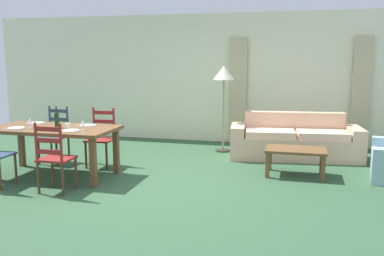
{
  "coord_description": "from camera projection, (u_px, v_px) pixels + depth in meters",
  "views": [
    {
      "loc": [
        2.09,
        -5.55,
        1.78
      ],
      "look_at": [
        0.55,
        0.43,
        0.75
      ],
      "focal_mm": 39.32,
      "sensor_mm": 36.0,
      "label": 1
    }
  ],
  "objects": [
    {
      "name": "wine_bottle",
      "position": [
        57.0,
        120.0,
        6.29
      ],
      "size": [
        0.07,
        0.07,
        0.32
      ],
      "color": "#143819",
      "rests_on": "dining_table"
    },
    {
      "name": "dining_chair_far_right",
      "position": [
        101.0,
        137.0,
        6.97
      ],
      "size": [
        0.44,
        0.42,
        0.96
      ],
      "color": "maroon",
      "rests_on": "ground_plane"
    },
    {
      "name": "ground_plane",
      "position": [
        148.0,
        183.0,
        6.11
      ],
      "size": [
        9.6,
        9.6,
        0.02
      ],
      "primitive_type": "cube",
      "color": "#2F5234"
    },
    {
      "name": "wine_glass_near_right",
      "position": [
        83.0,
        123.0,
        6.05
      ],
      "size": [
        0.06,
        0.06,
        0.16
      ],
      "color": "white",
      "rests_on": "dining_table"
    },
    {
      "name": "dinner_plate_far_left",
      "position": [
        37.0,
        123.0,
        6.67
      ],
      "size": [
        0.24,
        0.24,
        0.02
      ],
      "primitive_type": "cylinder",
      "color": "white",
      "rests_on": "dining_table"
    },
    {
      "name": "wall_far",
      "position": [
        200.0,
        78.0,
        9.04
      ],
      "size": [
        9.6,
        0.16,
        2.7
      ],
      "primitive_type": "cube",
      "color": "beige",
      "rests_on": "ground_plane"
    },
    {
      "name": "coffee_table",
      "position": [
        296.0,
        153.0,
        6.4
      ],
      "size": [
        0.9,
        0.56,
        0.42
      ],
      "color": "brown",
      "rests_on": "ground_plane"
    },
    {
      "name": "dinner_plate_far_right",
      "position": [
        88.0,
        125.0,
        6.45
      ],
      "size": [
        0.24,
        0.24,
        0.02
      ],
      "primitive_type": "cylinder",
      "color": "white",
      "rests_on": "dining_table"
    },
    {
      "name": "dinner_plate_near_left",
      "position": [
        16.0,
        128.0,
        6.2
      ],
      "size": [
        0.24,
        0.24,
        0.02
      ],
      "primitive_type": "cylinder",
      "color": "white",
      "rests_on": "dining_table"
    },
    {
      "name": "dining_chair_near_right",
      "position": [
        54.0,
        157.0,
        5.57
      ],
      "size": [
        0.42,
        0.4,
        0.96
      ],
      "color": "maroon",
      "rests_on": "ground_plane"
    },
    {
      "name": "dining_chair_far_left",
      "position": [
        55.0,
        135.0,
        7.2
      ],
      "size": [
        0.45,
        0.43,
        0.96
      ],
      "color": "#304054",
      "rests_on": "ground_plane"
    },
    {
      "name": "curtain_panel_left",
      "position": [
        238.0,
        91.0,
        8.74
      ],
      "size": [
        0.35,
        0.08,
        2.2
      ],
      "primitive_type": "cube",
      "color": "#BCB387",
      "rests_on": "ground_plane"
    },
    {
      "name": "couch",
      "position": [
        295.0,
        142.0,
        7.58
      ],
      "size": [
        2.36,
        1.05,
        0.8
      ],
      "color": "#E0B18E",
      "rests_on": "ground_plane"
    },
    {
      "name": "curtain_panel_right",
      "position": [
        361.0,
        94.0,
        8.15
      ],
      "size": [
        0.35,
        0.08,
        2.2
      ],
      "primitive_type": "cube",
      "color": "#BCB387",
      "rests_on": "ground_plane"
    },
    {
      "name": "fork_near_right",
      "position": [
        61.0,
        131.0,
        6.01
      ],
      "size": [
        0.02,
        0.17,
        0.01
      ],
      "primitive_type": "cube",
      "rotation": [
        0.0,
        0.0,
        0.03
      ],
      "color": "silver",
      "rests_on": "dining_table"
    },
    {
      "name": "dinner_plate_near_right",
      "position": [
        71.0,
        131.0,
        5.98
      ],
      "size": [
        0.24,
        0.24,
        0.02
      ],
      "primitive_type": "cylinder",
      "color": "white",
      "rests_on": "dining_table"
    },
    {
      "name": "dining_table",
      "position": [
        53.0,
        133.0,
        6.34
      ],
      "size": [
        1.9,
        0.96,
        0.75
      ],
      "color": "brown",
      "rests_on": "ground_plane"
    },
    {
      "name": "standing_lamp",
      "position": [
        224.0,
        78.0,
        7.9
      ],
      "size": [
        0.4,
        0.4,
        1.64
      ],
      "color": "#332D28",
      "rests_on": "ground_plane"
    },
    {
      "name": "coffee_cup_primary",
      "position": [
        68.0,
        126.0,
        6.15
      ],
      "size": [
        0.07,
        0.07,
        0.09
      ],
      "primitive_type": "cylinder",
      "color": "beige",
      "rests_on": "dining_table"
    },
    {
      "name": "fork_far_left",
      "position": [
        28.0,
        123.0,
        6.71
      ],
      "size": [
        0.03,
        0.17,
        0.01
      ],
      "primitive_type": "cube",
      "rotation": [
        0.0,
        0.0,
        0.07
      ],
      "color": "silver",
      "rests_on": "dining_table"
    },
    {
      "name": "fork_near_left",
      "position": [
        7.0,
        128.0,
        6.23
      ],
      "size": [
        0.03,
        0.17,
        0.01
      ],
      "primitive_type": "cube",
      "rotation": [
        0.0,
        0.0,
        -0.08
      ],
      "color": "silver",
      "rests_on": "dining_table"
    },
    {
      "name": "wine_glass_near_left",
      "position": [
        30.0,
        120.0,
        6.26
      ],
      "size": [
        0.06,
        0.06,
        0.16
      ],
      "color": "white",
      "rests_on": "dining_table"
    },
    {
      "name": "fork_far_right",
      "position": [
        79.0,
        125.0,
        6.49
      ],
      "size": [
        0.03,
        0.17,
        0.01
      ],
      "primitive_type": "cube",
      "rotation": [
        0.0,
        0.0,
        -0.06
      ],
      "color": "silver",
      "rests_on": "dining_table"
    }
  ]
}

